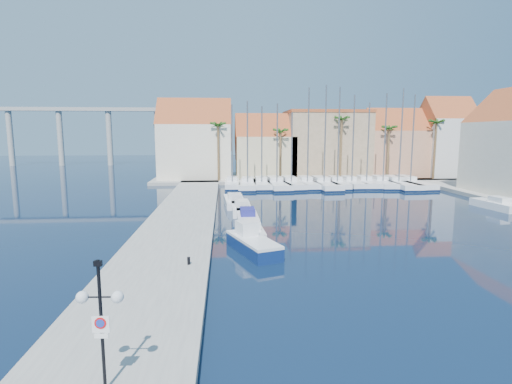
% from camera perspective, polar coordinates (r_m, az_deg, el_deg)
% --- Properties ---
extents(ground, '(260.00, 260.00, 0.00)m').
position_cam_1_polar(ground, '(24.23, 7.88, -11.15)').
color(ground, black).
rests_on(ground, ground).
extents(quay_west, '(6.00, 77.00, 0.50)m').
position_cam_1_polar(quay_west, '(36.84, -10.62, -4.01)').
color(quay_west, gray).
rests_on(quay_west, ground).
extents(shore_north, '(54.00, 16.00, 0.50)m').
position_cam_1_polar(shore_north, '(72.30, 7.52, 2.10)').
color(shore_north, gray).
rests_on(shore_north, ground).
extents(lamp_post, '(1.37, 0.42, 4.03)m').
position_cam_1_polar(lamp_post, '(12.74, -21.35, -14.96)').
color(lamp_post, black).
rests_on(lamp_post, quay_west).
extents(bollard, '(0.18, 0.18, 0.45)m').
position_cam_1_polar(bollard, '(23.86, -9.60, -9.67)').
color(bollard, black).
rests_on(bollard, quay_west).
extents(fishing_boat, '(3.63, 5.84, 1.94)m').
position_cam_1_polar(fishing_boat, '(27.55, -0.55, -7.25)').
color(fishing_boat, navy).
rests_on(fishing_boat, ground).
extents(motorboat_west_0, '(1.95, 5.43, 1.40)m').
position_cam_1_polar(motorboat_west_0, '(31.49, -0.69, -5.51)').
color(motorboat_west_0, white).
rests_on(motorboat_west_0, ground).
extents(motorboat_west_1, '(1.86, 5.74, 1.40)m').
position_cam_1_polar(motorboat_west_1, '(36.53, -1.26, -3.56)').
color(motorboat_west_1, white).
rests_on(motorboat_west_1, ground).
extents(motorboat_west_2, '(1.94, 5.95, 1.40)m').
position_cam_1_polar(motorboat_west_2, '(40.84, -2.11, -2.29)').
color(motorboat_west_2, white).
rests_on(motorboat_west_2, ground).
extents(motorboat_west_3, '(2.47, 6.69, 1.40)m').
position_cam_1_polar(motorboat_west_3, '(45.10, -3.09, -1.28)').
color(motorboat_west_3, white).
rests_on(motorboat_west_3, ground).
extents(motorboat_east_1, '(2.50, 5.78, 1.40)m').
position_cam_1_polar(motorboat_east_1, '(50.05, 31.05, -1.52)').
color(motorboat_east_1, white).
rests_on(motorboat_east_1, ground).
extents(sailboat_0, '(2.26, 8.31, 12.16)m').
position_cam_1_polar(sailboat_0, '(59.63, -3.40, 1.19)').
color(sailboat_0, white).
rests_on(sailboat_0, ground).
extents(sailboat_1, '(3.12, 9.39, 12.63)m').
position_cam_1_polar(sailboat_1, '(58.79, -1.20, 1.08)').
color(sailboat_1, white).
rests_on(sailboat_1, ground).
extents(sailboat_2, '(2.44, 9.11, 11.93)m').
position_cam_1_polar(sailboat_2, '(59.44, 0.78, 1.16)').
color(sailboat_2, white).
rests_on(sailboat_2, ground).
extents(sailboat_3, '(3.72, 11.01, 12.32)m').
position_cam_1_polar(sailboat_3, '(59.53, 2.87, 1.14)').
color(sailboat_3, white).
rests_on(sailboat_3, ground).
extents(sailboat_4, '(3.41, 10.14, 11.09)m').
position_cam_1_polar(sailboat_4, '(59.99, 4.93, 1.17)').
color(sailboat_4, white).
rests_on(sailboat_4, ground).
extents(sailboat_5, '(2.82, 9.33, 14.62)m').
position_cam_1_polar(sailboat_5, '(60.50, 7.22, 1.26)').
color(sailboat_5, white).
rests_on(sailboat_5, ground).
extents(sailboat_6, '(3.56, 11.10, 14.92)m').
position_cam_1_polar(sailboat_6, '(60.33, 9.51, 1.16)').
color(sailboat_6, white).
rests_on(sailboat_6, ground).
extents(sailboat_7, '(2.61, 8.96, 14.70)m').
position_cam_1_polar(sailboat_7, '(61.19, 11.41, 1.25)').
color(sailboat_7, white).
rests_on(sailboat_7, ground).
extents(sailboat_8, '(2.66, 8.67, 13.61)m').
position_cam_1_polar(sailboat_8, '(61.96, 13.35, 1.26)').
color(sailboat_8, white).
rests_on(sailboat_8, ground).
extents(sailboat_9, '(3.11, 9.54, 12.53)m').
position_cam_1_polar(sailboat_9, '(63.07, 15.37, 1.28)').
color(sailboat_9, white).
rests_on(sailboat_9, ground).
extents(sailboat_10, '(3.14, 9.92, 13.85)m').
position_cam_1_polar(sailboat_10, '(63.64, 17.51, 1.26)').
color(sailboat_10, white).
rests_on(sailboat_10, ground).
extents(sailboat_11, '(3.25, 11.73, 14.54)m').
position_cam_1_polar(sailboat_11, '(63.88, 19.46, 1.18)').
color(sailboat_11, white).
rests_on(sailboat_11, ground).
extents(sailboat_12, '(3.83, 11.81, 13.67)m').
position_cam_1_polar(sailboat_12, '(64.85, 20.88, 1.20)').
color(sailboat_12, white).
rests_on(sailboat_12, ground).
extents(building_0, '(12.30, 9.00, 13.50)m').
position_cam_1_polar(building_0, '(69.48, -8.67, 7.02)').
color(building_0, beige).
rests_on(building_0, shore_north).
extents(building_1, '(10.30, 8.00, 11.00)m').
position_cam_1_polar(building_1, '(69.70, 1.29, 6.10)').
color(building_1, beige).
rests_on(building_1, shore_north).
extents(building_2, '(14.20, 10.20, 11.50)m').
position_cam_1_polar(building_2, '(72.58, 9.95, 6.83)').
color(building_2, '#99815E').
rests_on(building_2, shore_north).
extents(building_3, '(10.30, 8.00, 12.00)m').
position_cam_1_polar(building_3, '(75.54, 19.03, 6.26)').
color(building_3, tan).
rests_on(building_3, shore_north).
extents(building_4, '(8.30, 8.00, 14.00)m').
position_cam_1_polar(building_4, '(78.66, 25.43, 6.78)').
color(building_4, silver).
rests_on(building_4, shore_north).
extents(palm_0, '(2.60, 2.60, 10.15)m').
position_cam_1_polar(palm_0, '(64.30, -5.44, 9.25)').
color(palm_0, brown).
rests_on(palm_0, shore_north).
extents(palm_1, '(2.60, 2.60, 9.15)m').
position_cam_1_polar(palm_1, '(64.92, 3.53, 8.43)').
color(palm_1, brown).
rests_on(palm_1, shore_north).
extents(palm_2, '(2.60, 2.60, 11.15)m').
position_cam_1_polar(palm_2, '(67.07, 12.16, 9.87)').
color(palm_2, brown).
rests_on(palm_2, shore_north).
extents(palm_3, '(2.60, 2.60, 9.65)m').
position_cam_1_polar(palm_3, '(69.74, 18.50, 8.40)').
color(palm_3, brown).
rests_on(palm_3, shore_north).
extents(palm_4, '(2.60, 2.60, 10.65)m').
position_cam_1_polar(palm_4, '(73.22, 24.38, 8.81)').
color(palm_4, brown).
rests_on(palm_4, shore_north).
extents(viaduct, '(48.00, 2.20, 14.45)m').
position_cam_1_polar(viaduct, '(109.72, -22.87, 8.87)').
color(viaduct, '#9E9E99').
rests_on(viaduct, ground).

